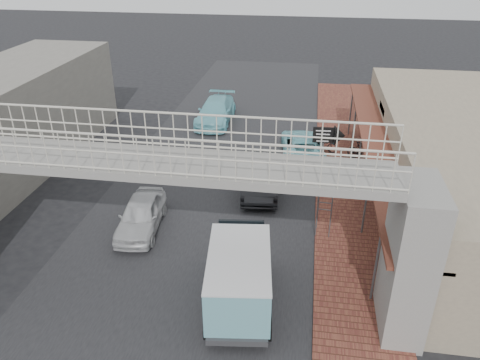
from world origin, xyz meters
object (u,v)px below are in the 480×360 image
(dark_sedan, at_px, (260,175))
(angkot_van, at_px, (239,271))
(angkot_far, at_px, (216,111))
(arrow_sign, at_px, (338,136))
(angkot_curb, at_px, (303,146))
(motorcycle_near, at_px, (323,143))
(white_hatchback, at_px, (141,215))
(motorcycle_far, at_px, (362,152))
(street_clock, at_px, (328,178))

(dark_sedan, bearing_deg, angkot_van, -94.01)
(dark_sedan, height_order, angkot_van, angkot_van)
(angkot_far, relative_size, arrow_sign, 1.89)
(angkot_curb, xyz_separation_m, angkot_van, (-1.66, -12.11, 0.68))
(angkot_van, relative_size, arrow_sign, 1.69)
(angkot_curb, xyz_separation_m, angkot_far, (-5.85, 4.72, 0.05))
(motorcycle_near, distance_m, arrow_sign, 3.65)
(motorcycle_near, bearing_deg, white_hatchback, 160.20)
(dark_sedan, xyz_separation_m, angkot_far, (-3.93, 8.73, -0.03))
(motorcycle_far, bearing_deg, motorcycle_near, 93.65)
(angkot_curb, relative_size, angkot_van, 1.08)
(motorcycle_near, bearing_deg, angkot_van, -172.13)
(angkot_curb, distance_m, street_clock, 7.83)
(motorcycle_near, height_order, street_clock, street_clock)
(angkot_far, distance_m, street_clock, 14.20)
(white_hatchback, relative_size, street_clock, 1.30)
(angkot_van, distance_m, street_clock, 5.51)
(angkot_far, xyz_separation_m, angkot_van, (4.19, -16.83, 0.63))
(motorcycle_far, relative_size, arrow_sign, 0.63)
(angkot_far, height_order, motorcycle_near, angkot_far)
(white_hatchback, distance_m, motorcycle_near, 11.76)
(angkot_curb, bearing_deg, street_clock, 93.69)
(arrow_sign, bearing_deg, motorcycle_far, 52.16)
(white_hatchback, xyz_separation_m, arrow_sign, (8.08, 5.90, 1.64))
(motorcycle_far, bearing_deg, angkot_curb, 116.37)
(street_clock, height_order, arrow_sign, street_clock)
(angkot_far, height_order, angkot_van, angkot_van)
(arrow_sign, bearing_deg, angkot_far, 134.10)
(white_hatchback, xyz_separation_m, angkot_van, (4.75, -3.91, 0.71))
(dark_sedan, distance_m, angkot_far, 9.57)
(white_hatchback, height_order, motorcycle_near, white_hatchback)
(motorcycle_far, bearing_deg, arrow_sign, 173.77)
(street_clock, bearing_deg, angkot_van, -116.26)
(street_clock, bearing_deg, angkot_far, 124.27)
(angkot_van, height_order, motorcycle_near, angkot_van)
(angkot_far, distance_m, angkot_van, 17.36)
(dark_sedan, height_order, street_clock, street_clock)
(angkot_curb, height_order, motorcycle_near, angkot_curb)
(white_hatchback, bearing_deg, angkot_curb, 46.58)
(angkot_curb, bearing_deg, arrow_sign, 121.34)
(motorcycle_near, bearing_deg, motorcycle_far, -95.22)
(angkot_van, bearing_deg, dark_sedan, 84.93)
(dark_sedan, xyz_separation_m, angkot_van, (0.27, -8.11, 0.60))
(angkot_van, distance_m, motorcycle_far, 12.95)
(dark_sedan, relative_size, motorcycle_far, 2.77)
(motorcycle_far, height_order, street_clock, street_clock)
(angkot_curb, bearing_deg, angkot_far, -43.55)
(white_hatchback, distance_m, angkot_curb, 10.41)
(dark_sedan, xyz_separation_m, street_clock, (3.02, -3.51, 1.84))
(motorcycle_near, bearing_deg, arrow_sign, -149.83)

